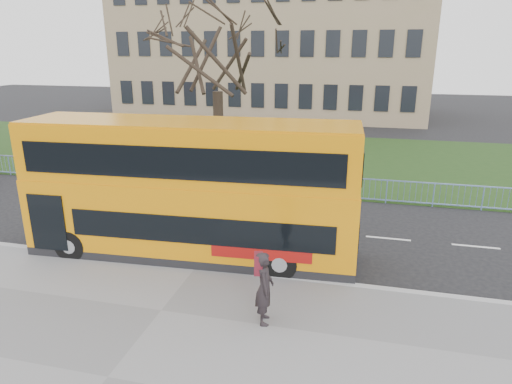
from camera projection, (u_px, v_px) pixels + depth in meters
The scene contains 9 objects.
ground at pixel (212, 250), 15.90m from camera, with size 120.00×120.00×0.00m, color black.
pavement at pixel (108, 379), 9.64m from camera, with size 80.00×10.50×0.12m, color slate.
kerb at pixel (196, 268), 14.45m from camera, with size 80.00×0.20×0.14m, color #9C9B9E.
grass_verge at pixel (285, 157), 29.12m from camera, with size 80.00×15.40×0.08m, color #1B3814.
guard_railing at pixel (257, 183), 21.84m from camera, with size 40.00×0.12×1.10m, color #7190CA, non-canonical shape.
bare_tree at pixel (217, 75), 24.21m from camera, with size 7.32×7.32×10.46m, color black, non-canonical shape.
civic_building at pixel (275, 44), 47.28m from camera, with size 30.00×15.00×14.00m, color #897757.
yellow_bus at pixel (191, 187), 14.81m from camera, with size 10.86×3.12×4.50m.
pedestrian at pixel (264, 288), 11.27m from camera, with size 0.70×0.46×1.91m, color black.
Camera 1 is at (4.94, -13.75, 6.77)m, focal length 32.00 mm.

